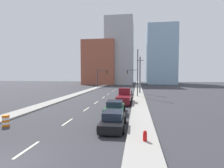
{
  "coord_description": "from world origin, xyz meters",
  "views": [
    {
      "loc": [
        6.29,
        -7.06,
        4.34
      ],
      "look_at": [
        0.67,
        31.59,
        2.2
      ],
      "focal_mm": 28.0,
      "sensor_mm": 36.0,
      "label": 1
    }
  ],
  "objects_px": {
    "utility_pole_right_mid": "(140,75)",
    "sedan_silver": "(127,91)",
    "fire_hydrant": "(145,137)",
    "sedan_green": "(115,108)",
    "traffic_signal_left": "(100,76)",
    "street_lamp": "(138,69)",
    "sedan_yellow": "(125,94)",
    "traffic_barrel": "(6,121)",
    "traffic_signal_right": "(135,76)",
    "pickup_truck_maroon": "(124,97)",
    "sedan_black": "(113,120)"
  },
  "relations": [
    {
      "from": "utility_pole_right_mid",
      "to": "sedan_silver",
      "type": "height_order",
      "value": "utility_pole_right_mid"
    },
    {
      "from": "fire_hydrant",
      "to": "sedan_green",
      "type": "bearing_deg",
      "value": 109.84
    },
    {
      "from": "traffic_signal_left",
      "to": "sedan_silver",
      "type": "distance_m",
      "value": 20.0
    },
    {
      "from": "street_lamp",
      "to": "sedan_yellow",
      "type": "height_order",
      "value": "street_lamp"
    },
    {
      "from": "street_lamp",
      "to": "utility_pole_right_mid",
      "type": "bearing_deg",
      "value": 85.15
    },
    {
      "from": "traffic_barrel",
      "to": "traffic_signal_right",
      "type": "bearing_deg",
      "value": 76.74
    },
    {
      "from": "traffic_barrel",
      "to": "sedan_silver",
      "type": "height_order",
      "value": "sedan_silver"
    },
    {
      "from": "traffic_signal_left",
      "to": "utility_pole_right_mid",
      "type": "relative_size",
      "value": 0.73
    },
    {
      "from": "traffic_signal_left",
      "to": "sedan_green",
      "type": "distance_m",
      "value": 37.45
    },
    {
      "from": "traffic_signal_right",
      "to": "pickup_truck_maroon",
      "type": "distance_m",
      "value": 29.3
    },
    {
      "from": "utility_pole_right_mid",
      "to": "pickup_truck_maroon",
      "type": "distance_m",
      "value": 14.62
    },
    {
      "from": "street_lamp",
      "to": "sedan_yellow",
      "type": "relative_size",
      "value": 2.05
    },
    {
      "from": "traffic_signal_right",
      "to": "fire_hydrant",
      "type": "distance_m",
      "value": 44.48
    },
    {
      "from": "pickup_truck_maroon",
      "to": "traffic_barrel",
      "type": "bearing_deg",
      "value": -123.64
    },
    {
      "from": "traffic_barrel",
      "to": "pickup_truck_maroon",
      "type": "distance_m",
      "value": 15.91
    },
    {
      "from": "sedan_green",
      "to": "sedan_silver",
      "type": "bearing_deg",
      "value": 88.05
    },
    {
      "from": "traffic_barrel",
      "to": "pickup_truck_maroon",
      "type": "height_order",
      "value": "pickup_truck_maroon"
    },
    {
      "from": "fire_hydrant",
      "to": "sedan_green",
      "type": "xyz_separation_m",
      "value": [
        -2.97,
        8.23,
        0.24
      ]
    },
    {
      "from": "street_lamp",
      "to": "traffic_signal_right",
      "type": "bearing_deg",
      "value": 92.48
    },
    {
      "from": "traffic_signal_left",
      "to": "sedan_green",
      "type": "bearing_deg",
      "value": -75.37
    },
    {
      "from": "traffic_signal_left",
      "to": "sedan_black",
      "type": "relative_size",
      "value": 1.32
    },
    {
      "from": "utility_pole_right_mid",
      "to": "traffic_barrel",
      "type": "bearing_deg",
      "value": -112.84
    },
    {
      "from": "traffic_signal_left",
      "to": "sedan_yellow",
      "type": "height_order",
      "value": "traffic_signal_left"
    },
    {
      "from": "traffic_signal_right",
      "to": "street_lamp",
      "type": "distance_m",
      "value": 21.57
    },
    {
      "from": "fire_hydrant",
      "to": "sedan_green",
      "type": "distance_m",
      "value": 8.75
    },
    {
      "from": "traffic_signal_right",
      "to": "sedan_black",
      "type": "height_order",
      "value": "traffic_signal_right"
    },
    {
      "from": "utility_pole_right_mid",
      "to": "traffic_barrel",
      "type": "height_order",
      "value": "utility_pole_right_mid"
    },
    {
      "from": "fire_hydrant",
      "to": "street_lamp",
      "type": "bearing_deg",
      "value": 91.14
    },
    {
      "from": "street_lamp",
      "to": "sedan_black",
      "type": "relative_size",
      "value": 2.01
    },
    {
      "from": "fire_hydrant",
      "to": "sedan_silver",
      "type": "relative_size",
      "value": 0.18
    },
    {
      "from": "utility_pole_right_mid",
      "to": "traffic_signal_right",
      "type": "bearing_deg",
      "value": 95.55
    },
    {
      "from": "traffic_barrel",
      "to": "fire_hydrant",
      "type": "relative_size",
      "value": 1.14
    },
    {
      "from": "street_lamp",
      "to": "sedan_green",
      "type": "relative_size",
      "value": 1.93
    },
    {
      "from": "traffic_signal_right",
      "to": "sedan_silver",
      "type": "height_order",
      "value": "traffic_signal_right"
    },
    {
      "from": "traffic_signal_left",
      "to": "utility_pole_right_mid",
      "type": "xyz_separation_m",
      "value": [
        12.48,
        -15.13,
        0.38
      ]
    },
    {
      "from": "sedan_yellow",
      "to": "sedan_silver",
      "type": "height_order",
      "value": "sedan_silver"
    },
    {
      "from": "traffic_signal_left",
      "to": "pickup_truck_maroon",
      "type": "height_order",
      "value": "traffic_signal_left"
    },
    {
      "from": "fire_hydrant",
      "to": "sedan_yellow",
      "type": "xyz_separation_m",
      "value": [
        -2.71,
        21.56,
        0.22
      ]
    },
    {
      "from": "utility_pole_right_mid",
      "to": "sedan_yellow",
      "type": "height_order",
      "value": "utility_pole_right_mid"
    },
    {
      "from": "sedan_green",
      "to": "pickup_truck_maroon",
      "type": "xyz_separation_m",
      "value": [
        0.55,
        6.97,
        0.25
      ]
    },
    {
      "from": "fire_hydrant",
      "to": "pickup_truck_maroon",
      "type": "distance_m",
      "value": 15.39
    },
    {
      "from": "traffic_barrel",
      "to": "sedan_yellow",
      "type": "bearing_deg",
      "value": 66.12
    },
    {
      "from": "traffic_signal_right",
      "to": "sedan_yellow",
      "type": "xyz_separation_m",
      "value": [
        -1.33,
        -22.77,
        -3.26
      ]
    },
    {
      "from": "street_lamp",
      "to": "fire_hydrant",
      "type": "bearing_deg",
      "value": -88.86
    },
    {
      "from": "utility_pole_right_mid",
      "to": "street_lamp",
      "type": "height_order",
      "value": "street_lamp"
    },
    {
      "from": "traffic_barrel",
      "to": "sedan_yellow",
      "type": "distance_m",
      "value": 21.35
    },
    {
      "from": "traffic_signal_right",
      "to": "sedan_green",
      "type": "distance_m",
      "value": 36.28
    },
    {
      "from": "traffic_signal_right",
      "to": "sedan_green",
      "type": "height_order",
      "value": "traffic_signal_right"
    },
    {
      "from": "fire_hydrant",
      "to": "pickup_truck_maroon",
      "type": "relative_size",
      "value": 0.15
    },
    {
      "from": "traffic_signal_left",
      "to": "pickup_truck_maroon",
      "type": "relative_size",
      "value": 1.09
    }
  ]
}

